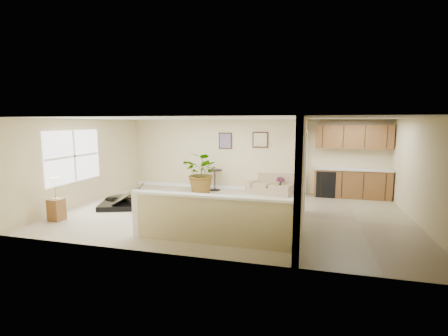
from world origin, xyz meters
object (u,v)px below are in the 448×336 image
(piano_bench, at_px, (161,203))
(accent_table, at_px, (215,177))
(lamp_stand, at_px, (56,202))
(small_plant, at_px, (280,187))
(loveseat, at_px, (271,184))
(piano, at_px, (127,187))
(palm_plant, at_px, (202,173))

(piano_bench, height_order, accent_table, accent_table)
(lamp_stand, bearing_deg, small_plant, 40.38)
(piano_bench, height_order, loveseat, loveseat)
(piano, relative_size, piano_bench, 2.48)
(loveseat, xyz_separation_m, accent_table, (-1.97, -0.05, 0.15))
(small_plant, relative_size, lamp_stand, 0.56)
(piano, height_order, small_plant, piano)
(piano, distance_m, piano_bench, 1.40)
(piano, bearing_deg, loveseat, 15.51)
(loveseat, bearing_deg, palm_plant, -151.86)
(piano, relative_size, palm_plant, 1.23)
(piano, xyz_separation_m, loveseat, (3.84, 2.73, -0.21))
(piano_bench, xyz_separation_m, accent_table, (0.58, 3.14, 0.22))
(piano, distance_m, small_plant, 4.91)
(palm_plant, height_order, small_plant, palm_plant)
(accent_table, relative_size, lamp_stand, 0.70)
(palm_plant, bearing_deg, accent_table, 62.14)
(piano, height_order, loveseat, piano)
(piano, height_order, lamp_stand, piano)
(small_plant, bearing_deg, loveseat, 152.23)
(loveseat, height_order, palm_plant, palm_plant)
(palm_plant, relative_size, small_plant, 2.59)
(loveseat, bearing_deg, lamp_stand, -122.79)
(piano_bench, relative_size, lamp_stand, 0.72)
(piano_bench, xyz_separation_m, small_plant, (2.89, 3.02, -0.00))
(accent_table, distance_m, small_plant, 2.32)
(piano, bearing_deg, lamp_stand, -136.63)
(lamp_stand, bearing_deg, palm_plant, 57.66)
(piano_bench, xyz_separation_m, lamp_stand, (-2.17, -1.29, 0.20))
(piano, height_order, piano_bench, piano)
(small_plant, bearing_deg, piano_bench, -133.76)
(accent_table, relative_size, small_plant, 1.25)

